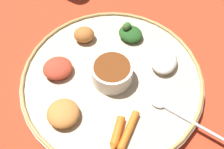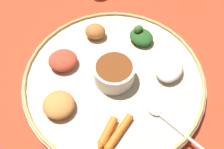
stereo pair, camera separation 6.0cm
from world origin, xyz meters
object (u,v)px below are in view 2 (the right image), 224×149
(spoon, at_px, (168,123))
(greens_pile, at_px, (139,36))
(carrot_outer, at_px, (115,134))
(center_bowl, at_px, (112,72))
(carrot_near_spoon, at_px, (104,134))

(spoon, bearing_deg, greens_pile, -77.02)
(greens_pile, bearing_deg, carrot_outer, 77.15)
(center_bowl, bearing_deg, greens_pile, -119.78)
(center_bowl, bearing_deg, carrot_outer, 93.28)
(spoon, distance_m, carrot_near_spoon, 0.13)
(carrot_near_spoon, distance_m, carrot_outer, 0.02)
(center_bowl, distance_m, carrot_outer, 0.14)
(center_bowl, xyz_separation_m, spoon, (-0.12, 0.11, -0.02))
(center_bowl, relative_size, carrot_outer, 1.00)
(carrot_near_spoon, relative_size, carrot_outer, 0.82)
(spoon, xyz_separation_m, greens_pile, (0.05, -0.22, 0.01))
(center_bowl, relative_size, carrot_near_spoon, 1.22)
(spoon, xyz_separation_m, carrot_near_spoon, (0.13, 0.03, 0.00))
(greens_pile, height_order, carrot_near_spoon, greens_pile)
(center_bowl, distance_m, spoon, 0.16)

